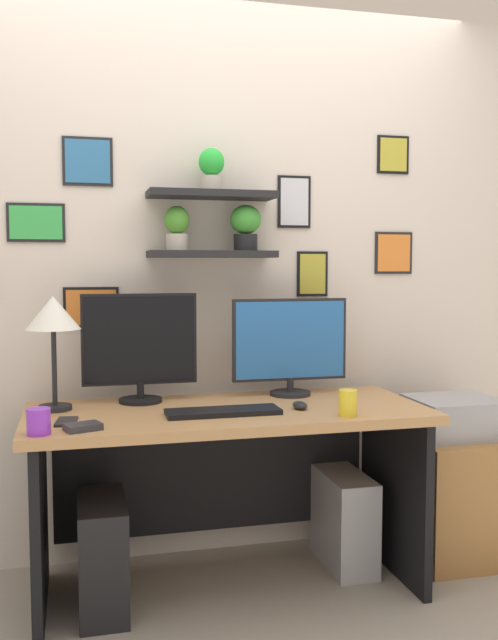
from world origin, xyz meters
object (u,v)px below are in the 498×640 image
Objects in this scene: coffee_mug at (39,422)px; computer_tower_right at (344,519)px; monitor_right at (290,345)px; pen_cup at (348,403)px; printer at (454,417)px; cell_phone at (66,422)px; computer_tower_left at (102,554)px; keyboard at (223,412)px; drawer_cabinet at (452,495)px; scissors_tray at (83,427)px; monitor_left at (140,345)px; desk_lamp at (53,319)px; computer_mouse at (300,405)px; desk at (225,456)px.

coffee_mug reaches higher than computer_tower_right.
monitor_right is 5.17× the size of pen_cup.
computer_tower_right is at bearing 178.88° from printer.
cell_phone is 0.33× the size of computer_tower_left.
keyboard is 4.89× the size of coffee_mug.
scissors_tray is at bearing -168.26° from drawer_cabinet.
monitor_left is 4.77× the size of pen_cup.
monitor_right is 1.02m from drawer_cabinet.
monitor_left is at bearing -180.00° from monitor_right.
computer_tower_left is (0.06, 0.20, -0.55)m from scissors_tray.
computer_tower_left is (-0.18, -0.26, -0.77)m from monitor_left.
printer is (0.66, 0.35, -0.16)m from pen_cup.
desk_lamp is at bearing 83.82° from coffee_mug.
pen_cup is 0.24× the size of computer_tower_right.
drawer_cabinet is at bearing 12.84° from computer_mouse.
desk_lamp is 1.19m from pen_cup.
coffee_mug reaches higher than drawer_cabinet.
desk_lamp reaches higher than keyboard.
monitor_left is 0.83m from computer_tower_left.
coffee_mug is 1.83m from printer.
cell_phone is 1.77m from drawer_cabinet.
desk_lamp reaches higher than cell_phone.
printer is at bearing 13.84° from cell_phone.
monitor_right reaches higher than cell_phone.
printer is at bearing -1.13° from desk_lamp.
monitor_left reaches higher than desk.
scissors_tray is (0.06, -0.13, 0.01)m from cell_phone.
monitor_left is 1.08× the size of keyboard.
monitor_right reaches higher than scissors_tray.
monitor_right is 1.36× the size of printer.
printer reaches higher than drawer_cabinet.
cell_phone is (-0.58, -0.01, -0.01)m from keyboard.
drawer_cabinet is at bearing -1.13° from desk_lamp.
cell_phone is 1.71m from printer.
computer_mouse reaches higher than computer_tower_left.
computer_mouse is 0.21× the size of computer_tower_left.
drawer_cabinet reaches higher than computer_tower_left.
scissors_tray reaches higher than keyboard.
desk is 0.38m from computer_mouse.
pen_cup reaches higher than coffee_mug.
pen_cup is at bearing -152.20° from drawer_cabinet.
computer_tower_right is at bearing 8.00° from computer_tower_left.
computer_tower_left is at bearing 176.79° from computer_mouse.
coffee_mug is at bearing -178.89° from pen_cup.
printer is at bearing -9.24° from monitor_right.
keyboard is 1.16× the size of printer.
monitor_left is at bearing 14.11° from desk_lamp.
monitor_left is 0.92× the size of monitor_right.
computer_tower_right is (0.54, 0.05, -0.33)m from desk.
coffee_mug reaches higher than computer_mouse.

